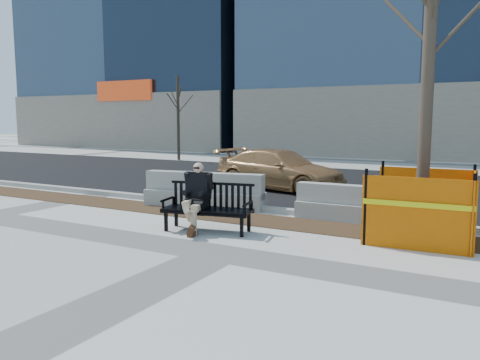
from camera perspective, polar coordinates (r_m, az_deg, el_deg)
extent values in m
plane|color=beige|center=(7.95, -2.53, -8.70)|extent=(120.00, 120.00, 0.00)
cube|color=#47301C|center=(10.19, 5.13, -5.11)|extent=(40.00, 1.20, 0.02)
cube|color=black|center=(15.98, 14.12, -0.78)|extent=(60.00, 10.40, 0.01)
cube|color=#9E9B93|center=(11.04, 7.12, -3.88)|extent=(60.00, 0.25, 0.12)
imported|color=#A57443|center=(14.97, 4.78, -1.13)|extent=(4.54, 2.48, 1.25)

